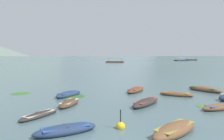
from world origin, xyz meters
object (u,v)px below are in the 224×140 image
at_px(rowboat_7, 220,107).
at_px(rowboat_8, 176,94).
at_px(ferry_2, 182,60).
at_px(rowboat_12, 39,115).
at_px(rowboat_3, 205,89).
at_px(rowboat_9, 69,103).
at_px(ferry_0, 191,60).
at_px(rowboat_1, 69,94).
at_px(rowboat_10, 66,130).
at_px(rowboat_2, 146,103).
at_px(rowboat_6, 136,90).
at_px(rowboat_0, 175,130).
at_px(ferry_1, 115,62).
at_px(mooring_buoy, 121,126).

height_order(rowboat_7, rowboat_8, rowboat_7).
bearing_deg(ferry_2, rowboat_12, -116.84).
distance_m(rowboat_3, rowboat_9, 15.41).
bearing_deg(rowboat_9, ferry_0, 61.17).
distance_m(rowboat_1, rowboat_3, 14.86).
bearing_deg(rowboat_1, rowboat_8, -4.33).
bearing_deg(rowboat_10, rowboat_2, 45.92).
bearing_deg(ferry_0, rowboat_7, -115.01).
bearing_deg(rowboat_6, rowboat_1, -163.07).
relative_size(rowboat_6, rowboat_12, 1.23).
bearing_deg(rowboat_7, ferry_2, 67.54).
xyz_separation_m(rowboat_1, rowboat_6, (7.06, 2.15, -0.02)).
relative_size(rowboat_6, rowboat_9, 1.13).
distance_m(rowboat_2, rowboat_9, 6.13).
bearing_deg(rowboat_9, rowboat_3, 20.77).
bearing_deg(rowboat_0, ferry_2, 66.36).
xyz_separation_m(rowboat_1, ferry_1, (16.27, 97.91, 0.24)).
bearing_deg(ferry_0, rowboat_9, -118.83).
height_order(rowboat_3, ferry_2, ferry_2).
relative_size(rowboat_2, rowboat_8, 1.15).
distance_m(rowboat_0, ferry_1, 109.33).
bearing_deg(mooring_buoy, rowboat_2, 62.50).
xyz_separation_m(rowboat_0, ferry_2, (60.98, 139.32, 0.24)).
distance_m(rowboat_7, ferry_0, 165.55).
relative_size(rowboat_8, ferry_2, 0.31).
bearing_deg(rowboat_9, rowboat_7, -13.40).
bearing_deg(rowboat_0, rowboat_3, 55.99).
distance_m(rowboat_8, ferry_2, 141.07).
xyz_separation_m(rowboat_9, rowboat_10, (0.38, -6.50, 0.02)).
distance_m(rowboat_0, rowboat_3, 15.25).
bearing_deg(rowboat_1, rowboat_2, -34.04).
distance_m(rowboat_7, mooring_buoy, 8.56).
height_order(rowboat_6, rowboat_12, rowboat_6).
height_order(rowboat_12, ferry_2, ferry_2).
relative_size(rowboat_6, rowboat_7, 1.14).
bearing_deg(rowboat_0, rowboat_6, 86.42).
bearing_deg(ferry_1, rowboat_10, -98.17).
distance_m(rowboat_8, rowboat_10, 13.59).
height_order(rowboat_6, rowboat_7, rowboat_6).
relative_size(rowboat_0, rowboat_1, 1.07).
bearing_deg(rowboat_10, ferry_0, 62.31).
xyz_separation_m(rowboat_2, rowboat_7, (5.04, -2.07, -0.02)).
height_order(rowboat_7, rowboat_10, rowboat_10).
bearing_deg(rowboat_7, rowboat_3, 68.10).
bearing_deg(rowboat_1, rowboat_9, -84.54).
height_order(rowboat_8, rowboat_12, rowboat_8).
bearing_deg(rowboat_9, mooring_buoy, -61.48).
relative_size(rowboat_9, mooring_buoy, 2.89).
xyz_separation_m(rowboat_0, mooring_buoy, (-2.60, 1.15, -0.10)).
relative_size(rowboat_3, ferry_0, 0.48).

